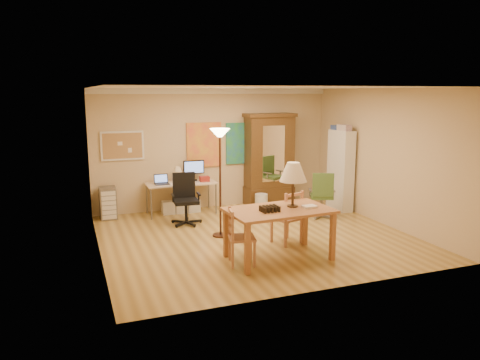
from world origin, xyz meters
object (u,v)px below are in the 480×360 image
object	(u,v)px
bookshelf	(340,171)
dining_table	(284,199)
armoire	(269,165)
computer_desk	(182,194)
office_chair_green	(321,205)
office_chair_black	(186,211)

from	to	relation	value
bookshelf	dining_table	bearing A→B (deg)	-136.79
armoire	dining_table	bearing A→B (deg)	-110.05
computer_desk	office_chair_green	xyz separation A→B (m)	(2.66, -1.41, -0.15)
dining_table	computer_desk	world-z (taller)	dining_table
computer_desk	office_chair_black	world-z (taller)	computer_desk
dining_table	bookshelf	size ratio (longest dim) A/B	0.94
office_chair_green	bookshelf	xyz separation A→B (m)	(0.74, 0.48, 0.63)
dining_table	computer_desk	xyz separation A→B (m)	(-0.87, 3.32, -0.55)
bookshelf	office_chair_green	bearing A→B (deg)	-147.14
dining_table	computer_desk	bearing A→B (deg)	104.70
dining_table	bookshelf	world-z (taller)	bookshelf
computer_desk	armoire	distance (m)	2.17
computer_desk	office_chair_black	bearing A→B (deg)	-98.81
dining_table	armoire	xyz separation A→B (m)	(1.24, 3.40, -0.04)
office_chair_black	computer_desk	bearing A→B (deg)	81.19
armoire	office_chair_green	bearing A→B (deg)	-69.74
office_chair_green	dining_table	bearing A→B (deg)	-133.31
office_chair_green	bookshelf	world-z (taller)	bookshelf
armoire	bookshelf	world-z (taller)	armoire
dining_table	office_chair_green	world-z (taller)	dining_table
computer_desk	armoire	xyz separation A→B (m)	(2.11, 0.08, 0.51)
office_chair_black	office_chair_green	world-z (taller)	office_chair_black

